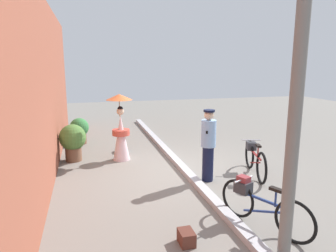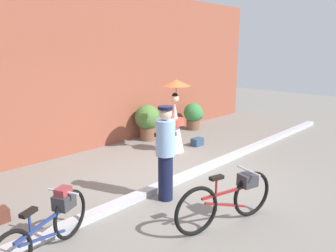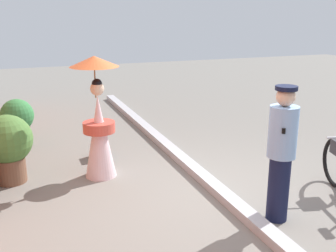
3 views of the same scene
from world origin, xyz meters
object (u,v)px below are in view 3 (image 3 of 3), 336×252
person_officer (281,151)px  potted_plant_small (9,144)px  potted_plant_by_door (18,119)px  backpack_on_pavement (99,152)px  person_with_parasol (98,120)px

person_officer → potted_plant_small: person_officer is taller
person_officer → potted_plant_small: 3.92m
potted_plant_by_door → potted_plant_small: bearing=175.5°
potted_plant_small → potted_plant_by_door: bearing=-4.5°
person_officer → potted_plant_by_door: bearing=34.0°
person_officer → backpack_on_pavement: (2.94, 1.64, -0.79)m
potted_plant_by_door → backpack_on_pavement: (-1.38, -1.28, -0.38)m
potted_plant_small → backpack_on_pavement: size_ratio=3.21×
person_officer → backpack_on_pavement: 3.46m
backpack_on_pavement → person_with_parasol: bearing=171.1°
person_officer → potted_plant_small: bearing=51.9°
person_with_parasol → potted_plant_by_door: (2.17, 1.16, -0.42)m
potted_plant_by_door → person_with_parasol: bearing=-152.0°
person_with_parasol → backpack_on_pavement: bearing=-8.9°
person_officer → backpack_on_pavement: person_officer is taller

